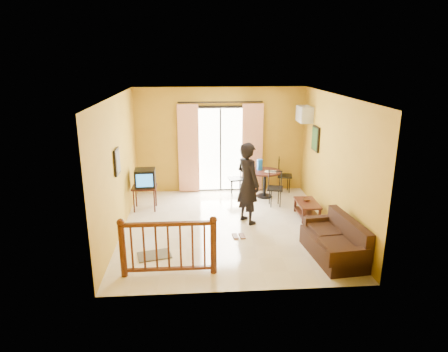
{
  "coord_description": "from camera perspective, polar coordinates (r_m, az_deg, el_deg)",
  "views": [
    {
      "loc": [
        -0.67,
        -7.95,
        3.53
      ],
      "look_at": [
        -0.07,
        0.2,
        1.09
      ],
      "focal_mm": 32.0,
      "sensor_mm": 36.0,
      "label": 1
    }
  ],
  "objects": [
    {
      "name": "coffee_table",
      "position": [
        9.33,
        11.79,
        -4.38
      ],
      "size": [
        0.46,
        0.82,
        0.37
      ],
      "color": "black",
      "rests_on": "ground"
    },
    {
      "name": "sandals",
      "position": [
        8.25,
        2.11,
        -8.59
      ],
      "size": [
        0.26,
        0.26,
        0.03
      ],
      "color": "#58331E",
      "rests_on": "ground"
    },
    {
      "name": "picture_left",
      "position": [
        8.15,
        -15.02,
        1.99
      ],
      "size": [
        0.05,
        0.42,
        0.52
      ],
      "color": "black",
      "rests_on": "room_shell"
    },
    {
      "name": "tv_table",
      "position": [
        9.7,
        -11.28,
        -1.92
      ],
      "size": [
        0.57,
        0.48,
        0.58
      ],
      "color": "black",
      "rests_on": "ground"
    },
    {
      "name": "dining_chairs",
      "position": [
        10.55,
        5.84,
        -3.01
      ],
      "size": [
        1.81,
        1.52,
        0.95
      ],
      "color": "black",
      "rests_on": "ground"
    },
    {
      "name": "dining_table",
      "position": [
        10.42,
        5.83,
        -0.06
      ],
      "size": [
        0.84,
        0.84,
        0.7
      ],
      "color": "black",
      "rests_on": "ground"
    },
    {
      "name": "television",
      "position": [
        9.61,
        -11.2,
        -0.28
      ],
      "size": [
        0.49,
        0.46,
        0.43
      ],
      "rotation": [
        0.0,
        0.0,
        0.05
      ],
      "color": "black",
      "rests_on": "tv_table"
    },
    {
      "name": "doormat",
      "position": [
        7.64,
        -9.91,
        -11.08
      ],
      "size": [
        0.68,
        0.53,
        0.02
      ],
      "primitive_type": "cube",
      "rotation": [
        0.0,
        0.0,
        0.24
      ],
      "color": "#575446",
      "rests_on": "ground"
    },
    {
      "name": "air_conditioner",
      "position": [
        10.37,
        11.41,
        8.65
      ],
      "size": [
        0.31,
        0.6,
        0.4
      ],
      "color": "silver",
      "rests_on": "room_shell"
    },
    {
      "name": "room_shell",
      "position": [
        8.19,
        0.59,
        3.73
      ],
      "size": [
        5.0,
        5.0,
        5.0
      ],
      "color": "white",
      "rests_on": "ground"
    },
    {
      "name": "sofa",
      "position": [
        7.64,
        15.68,
        -9.2
      ],
      "size": [
        0.88,
        1.64,
        0.75
      ],
      "rotation": [
        0.0,
        0.0,
        0.11
      ],
      "color": "black",
      "rests_on": "ground"
    },
    {
      "name": "balcony_door",
      "position": [
        10.67,
        -0.5,
        3.93
      ],
      "size": [
        2.25,
        0.14,
        2.46
      ],
      "color": "black",
      "rests_on": "ground"
    },
    {
      "name": "water_jug",
      "position": [
        10.43,
        5.14,
        1.63
      ],
      "size": [
        0.15,
        0.15,
        0.28
      ],
      "primitive_type": "cylinder",
      "color": "blue",
      "rests_on": "dining_table"
    },
    {
      "name": "serving_tray",
      "position": [
        10.3,
        6.66,
        0.65
      ],
      "size": [
        0.32,
        0.25,
        0.02
      ],
      "primitive_type": "cube",
      "rotation": [
        0.0,
        0.0,
        -0.28
      ],
      "color": "#EEE6CB",
      "rests_on": "dining_table"
    },
    {
      "name": "botanical_print",
      "position": [
        9.87,
        12.93,
        5.22
      ],
      "size": [
        0.05,
        0.5,
        0.6
      ],
      "color": "black",
      "rests_on": "room_shell"
    },
    {
      "name": "stair_balustrade",
      "position": [
        6.76,
        -7.97,
        -9.58
      ],
      "size": [
        1.63,
        0.13,
        1.04
      ],
      "color": "#471E0F",
      "rests_on": "ground"
    },
    {
      "name": "bowl",
      "position": [
        9.35,
        11.7,
        -3.33
      ],
      "size": [
        0.22,
        0.22,
        0.05
      ],
      "primitive_type": "imported",
      "rotation": [
        0.0,
        0.0,
        -0.31
      ],
      "color": "#58331E",
      "rests_on": "coffee_table"
    },
    {
      "name": "standing_person",
      "position": [
        8.68,
        3.42,
        -1.03
      ],
      "size": [
        0.71,
        0.79,
        1.8
      ],
      "primitive_type": "imported",
      "rotation": [
        0.0,
        0.0,
        2.11
      ],
      "color": "black",
      "rests_on": "ground"
    },
    {
      "name": "ground",
      "position": [
        8.73,
        0.56,
        -7.24
      ],
      "size": [
        5.0,
        5.0,
        0.0
      ],
      "primitive_type": "plane",
      "color": "beige",
      "rests_on": "ground"
    }
  ]
}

